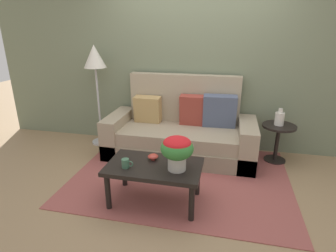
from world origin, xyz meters
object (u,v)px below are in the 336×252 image
at_px(coffee_table, 154,170).
at_px(couch, 181,133).
at_px(potted_plant, 177,149).
at_px(floor_lamp, 95,64).
at_px(table_vase, 279,118).
at_px(side_table, 278,136).
at_px(snack_bowl, 153,157).
at_px(coffee_mug, 126,163).

bearing_deg(coffee_table, couch, 87.03).
relative_size(couch, potted_plant, 6.05).
xyz_separation_m(floor_lamp, table_vase, (2.64, -0.06, -0.63)).
xyz_separation_m(couch, side_table, (1.32, 0.07, 0.03)).
bearing_deg(couch, snack_bowl, -95.46).
bearing_deg(coffee_table, snack_bowl, 110.36).
bearing_deg(floor_lamp, potted_plant, -42.88).
height_order(coffee_mug, table_vase, table_vase).
distance_m(couch, coffee_table, 1.23).
height_order(side_table, coffee_mug, coffee_mug).
relative_size(couch, table_vase, 9.07).
bearing_deg(snack_bowl, coffee_table, -69.64).
height_order(potted_plant, snack_bowl, potted_plant).
bearing_deg(coffee_mug, potted_plant, 8.48).
bearing_deg(floor_lamp, coffee_mug, -55.86).
distance_m(side_table, potted_plant, 1.78).
bearing_deg(side_table, coffee_table, -137.06).
xyz_separation_m(potted_plant, coffee_mug, (-0.51, -0.08, -0.18)).
distance_m(coffee_table, snack_bowl, 0.15).
height_order(coffee_table, floor_lamp, floor_lamp).
height_order(floor_lamp, table_vase, floor_lamp).
bearing_deg(table_vase, side_table, -20.32).
xyz_separation_m(side_table, potted_plant, (-1.14, -1.33, 0.30)).
height_order(potted_plant, table_vase, potted_plant).
distance_m(couch, side_table, 1.33).
height_order(couch, side_table, couch).
bearing_deg(table_vase, potted_plant, -130.22).
xyz_separation_m(coffee_table, side_table, (1.39, 1.29, -0.01)).
relative_size(coffee_table, side_table, 1.83).
relative_size(couch, snack_bowl, 18.57).
bearing_deg(snack_bowl, potted_plant, -28.48).
xyz_separation_m(floor_lamp, snack_bowl, (1.22, -1.24, -0.78)).
relative_size(coffee_table, potted_plant, 2.83).
height_order(floor_lamp, snack_bowl, floor_lamp).
xyz_separation_m(couch, snack_bowl, (-0.11, -1.11, 0.14)).
relative_size(couch, floor_lamp, 1.36).
distance_m(floor_lamp, coffee_mug, 1.94).
bearing_deg(table_vase, snack_bowl, -140.24).
distance_m(floor_lamp, potted_plant, 2.14).
xyz_separation_m(couch, coffee_table, (-0.06, -1.22, 0.05)).
relative_size(side_table, coffee_mug, 4.41).
bearing_deg(table_vase, couch, -176.87).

